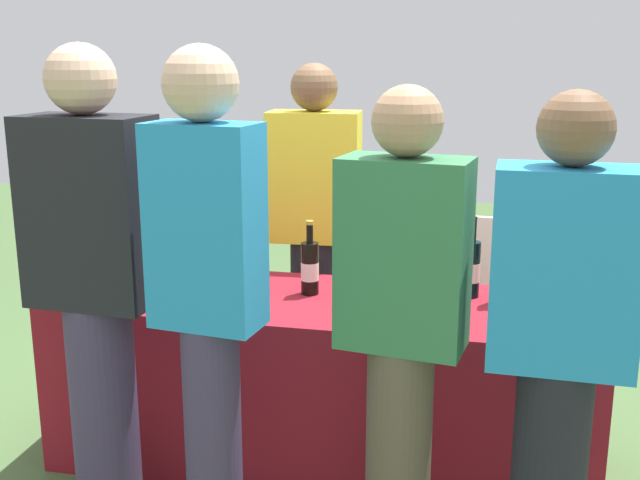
{
  "coord_description": "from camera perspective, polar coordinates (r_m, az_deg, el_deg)",
  "views": [
    {
      "loc": [
        0.64,
        -2.94,
        1.72
      ],
      "look_at": [
        0.0,
        0.0,
        0.97
      ],
      "focal_mm": 43.17,
      "sensor_mm": 36.0,
      "label": 1
    }
  ],
  "objects": [
    {
      "name": "ground_plane",
      "position": [
        3.46,
        0.0,
        -15.85
      ],
      "size": [
        12.0,
        12.0,
        0.0
      ],
      "primitive_type": "plane",
      "color": "#476638"
    },
    {
      "name": "tasting_table",
      "position": [
        3.3,
        0.0,
        -10.38
      ],
      "size": [
        2.21,
        0.7,
        0.72
      ],
      "primitive_type": "cube",
      "color": "maroon",
      "rests_on": "ground_plane"
    },
    {
      "name": "wine_bottle_0",
      "position": [
        3.53,
        -12.71,
        -1.01
      ],
      "size": [
        0.08,
        0.08,
        0.29
      ],
      "color": "black",
      "rests_on": "tasting_table"
    },
    {
      "name": "wine_bottle_1",
      "position": [
        3.43,
        -11.72,
        -1.24
      ],
      "size": [
        0.07,
        0.07,
        0.32
      ],
      "color": "black",
      "rests_on": "tasting_table"
    },
    {
      "name": "wine_bottle_2",
      "position": [
        3.35,
        -6.28,
        -1.52
      ],
      "size": [
        0.08,
        0.08,
        0.31
      ],
      "color": "black",
      "rests_on": "tasting_table"
    },
    {
      "name": "wine_bottle_3",
      "position": [
        3.36,
        -4.6,
        -1.19
      ],
      "size": [
        0.07,
        0.07,
        0.33
      ],
      "color": "black",
      "rests_on": "tasting_table"
    },
    {
      "name": "wine_bottle_4",
      "position": [
        3.2,
        -0.76,
        -2.05
      ],
      "size": [
        0.07,
        0.07,
        0.31
      ],
      "color": "black",
      "rests_on": "tasting_table"
    },
    {
      "name": "wine_bottle_5",
      "position": [
        3.22,
        3.09,
        -1.97
      ],
      "size": [
        0.08,
        0.08,
        0.32
      ],
      "color": "black",
      "rests_on": "tasting_table"
    },
    {
      "name": "wine_bottle_6",
      "position": [
        3.22,
        11.16,
        -2.06
      ],
      "size": [
        0.07,
        0.07,
        0.34
      ],
      "color": "black",
      "rests_on": "tasting_table"
    },
    {
      "name": "wine_bottle_7",
      "position": [
        3.17,
        13.44,
        -2.43
      ],
      "size": [
        0.08,
        0.08,
        0.34
      ],
      "color": "black",
      "rests_on": "tasting_table"
    },
    {
      "name": "wine_glass_0",
      "position": [
        3.21,
        -11.35,
        -2.74
      ],
      "size": [
        0.06,
        0.06,
        0.13
      ],
      "color": "silver",
      "rests_on": "tasting_table"
    },
    {
      "name": "wine_glass_1",
      "position": [
        3.12,
        -10.08,
        -2.95
      ],
      "size": [
        0.07,
        0.07,
        0.14
      ],
      "color": "silver",
      "rests_on": "tasting_table"
    },
    {
      "name": "wine_glass_2",
      "position": [
        3.05,
        -6.3,
        -2.97
      ],
      "size": [
        0.07,
        0.07,
        0.15
      ],
      "color": "silver",
      "rests_on": "tasting_table"
    },
    {
      "name": "wine_glass_3",
      "position": [
        2.98,
        3.47,
        -3.52
      ],
      "size": [
        0.07,
        0.07,
        0.15
      ],
      "color": "silver",
      "rests_on": "tasting_table"
    },
    {
      "name": "wine_glass_4",
      "position": [
        2.9,
        10.31,
        -4.09
      ],
      "size": [
        0.08,
        0.08,
        0.15
      ],
      "color": "silver",
      "rests_on": "tasting_table"
    },
    {
      "name": "server_pouring",
      "position": [
        3.73,
        -0.42,
        1.11
      ],
      "size": [
        0.44,
        0.26,
        1.66
      ],
      "rotation": [
        0.0,
        0.0,
        3.2
      ],
      "color": "black",
      "rests_on": "ground_plane"
    },
    {
      "name": "guest_0",
      "position": [
        2.77,
        -16.33,
        -2.9
      ],
      "size": [
        0.44,
        0.26,
        1.74
      ],
      "rotation": [
        0.0,
        0.0,
        -0.06
      ],
      "color": "#3F3351",
      "rests_on": "ground_plane"
    },
    {
      "name": "guest_1",
      "position": [
        2.47,
        -8.31,
        -3.7
      ],
      "size": [
        0.37,
        0.23,
        1.74
      ],
      "rotation": [
        0.0,
        0.0,
        -0.13
      ],
      "color": "#3F3351",
      "rests_on": "ground_plane"
    },
    {
      "name": "guest_2",
      "position": [
        2.46,
        6.09,
        -6.1
      ],
      "size": [
        0.42,
        0.27,
        1.62
      ],
      "rotation": [
        0.0,
        0.0,
        -0.15
      ],
      "color": "brown",
      "rests_on": "ground_plane"
    },
    {
      "name": "guest_3",
      "position": [
        2.42,
        17.28,
        -7.32
      ],
      "size": [
        0.43,
        0.24,
        1.61
      ],
      "rotation": [
        0.0,
        0.0,
        -0.04
      ],
      "color": "black",
      "rests_on": "ground_plane"
    },
    {
      "name": "menu_board",
      "position": [
        4.04,
        12.8,
        -4.68
      ],
      "size": [
        0.54,
        0.05,
        0.91
      ],
      "primitive_type": "cube",
      "rotation": [
        0.0,
        0.0,
        -0.03
      ],
      "color": "white",
      "rests_on": "ground_plane"
    }
  ]
}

